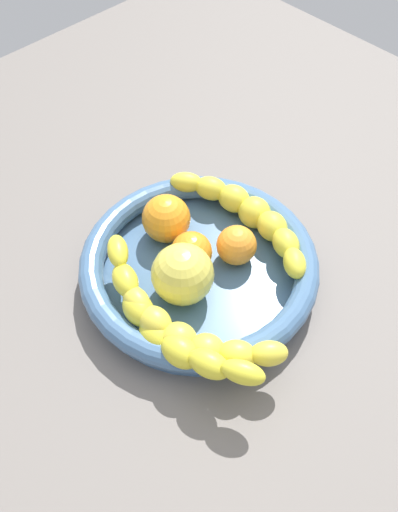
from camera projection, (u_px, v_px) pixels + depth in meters
The scene contains 9 objects.
kitchen_counter at pixel (199, 285), 73.96cm from camera, with size 120.00×120.00×3.00cm, color slate.
fruit_bowl at pixel (199, 267), 70.93cm from camera, with size 29.34×29.34×4.58cm.
banana_draped_left at pixel (163, 324), 62.91cm from camera, with size 26.14×7.44×6.06cm.
banana_draped_right at pixel (195, 339), 62.38cm from camera, with size 19.45×10.21×4.35cm.
banana_arching_top at pixel (249, 214), 74.06cm from camera, with size 23.98×7.79×4.39cm.
orange_front at pixel (237, 245), 70.88cm from camera, with size 5.01×5.01×5.01cm, color orange.
orange_mid_left at pixel (166, 219), 72.82cm from camera, with size 6.20×6.20×6.20cm, color orange.
orange_mid_right at pixel (193, 250), 70.28cm from camera, with size 5.13×5.13×5.13cm, color orange.
apple_yellow at pixel (183, 274), 66.63cm from camera, with size 7.39×7.39×7.39cm, color #DCCE50.
Camera 1 is at (-30.96, 29.87, 61.78)cm, focal length 40.47 mm.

